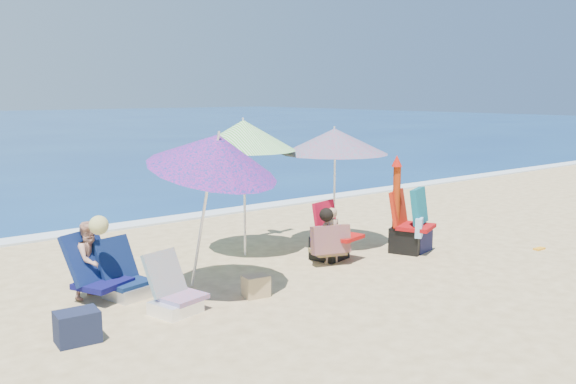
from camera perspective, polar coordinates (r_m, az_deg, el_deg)
ground at (r=8.16m, az=6.10°, el=-8.31°), size 120.00×120.00×0.00m
foam at (r=12.20m, az=-10.99°, el=-2.50°), size 120.00×0.50×0.04m
umbrella_turquoise at (r=9.72m, az=4.27°, el=4.64°), size 1.91×1.91×1.91m
umbrella_striped at (r=9.20m, az=-4.08°, el=5.18°), size 1.67×1.67×2.07m
umbrella_blue at (r=7.30m, az=-6.65°, el=3.56°), size 1.85×1.90×2.12m
furled_umbrella at (r=9.61m, az=9.86°, el=-0.68°), size 0.17×0.17×1.50m
chair_navy at (r=7.84m, az=-14.57°, el=-7.90°), size 0.63×0.71×0.69m
chair_rainbow at (r=7.19m, az=-10.35°, el=-9.38°), size 0.64×0.67×0.66m
camp_chair_left at (r=9.23m, az=3.89°, el=-4.58°), size 0.63×0.75×0.85m
camp_chair_right at (r=9.78m, az=11.07°, el=-3.32°), size 0.73×0.78×1.00m
person_center at (r=8.94m, az=3.87°, el=-4.10°), size 0.65×0.59×0.82m
person_left at (r=7.81m, az=-17.48°, el=-5.90°), size 0.80×0.78×1.04m
bag_navy_a at (r=6.59m, az=-18.68°, el=-11.58°), size 0.44×0.33×0.32m
bag_tan at (r=7.60m, az=-2.95°, el=-8.58°), size 0.33×0.26×0.26m
bag_navy_b at (r=9.90m, az=11.72°, el=-4.40°), size 0.49×0.41×0.32m
orange_item at (r=10.57m, az=21.96°, el=-4.82°), size 0.21×0.10×0.03m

